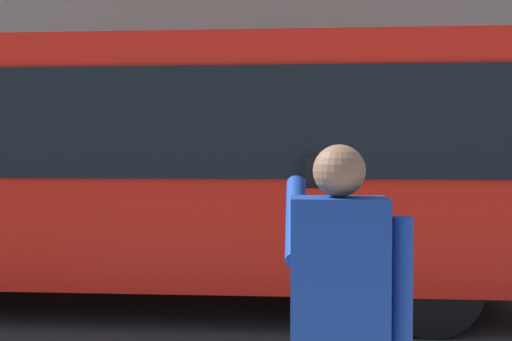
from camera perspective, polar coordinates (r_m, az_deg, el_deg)
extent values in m
plane|color=#2B2B2D|center=(7.59, 4.50, -12.01)|extent=(60.00, 60.00, 0.00)
cube|color=maroon|center=(14.07, 18.83, 6.59)|extent=(4.40, 1.10, 0.24)
cube|color=red|center=(7.25, -9.53, 0.89)|extent=(9.00, 2.50, 2.60)
cube|color=black|center=(6.04, -12.37, 4.48)|extent=(7.60, 0.06, 1.10)
cylinder|color=black|center=(8.35, 13.05, -7.27)|extent=(1.00, 0.28, 1.00)
cylinder|color=black|center=(6.23, 16.27, -10.45)|extent=(1.00, 0.28, 1.00)
cube|color=navy|center=(2.56, 7.89, -9.94)|extent=(0.40, 0.24, 0.66)
sphere|color=brown|center=(2.50, 7.94, -0.03)|extent=(0.22, 0.22, 0.22)
cylinder|color=navy|center=(2.60, 13.72, -10.70)|extent=(0.09, 0.09, 0.58)
cylinder|color=navy|center=(2.67, 3.82, -4.62)|extent=(0.09, 0.48, 0.37)
cube|color=black|center=(2.80, 5.48, -0.23)|extent=(0.07, 0.01, 0.14)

